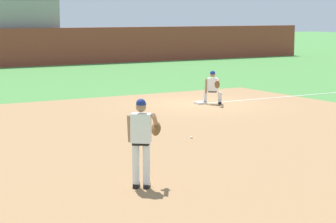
% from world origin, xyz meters
% --- Properties ---
extents(ground_plane, '(160.00, 160.00, 0.00)m').
position_xyz_m(ground_plane, '(0.00, 0.00, 0.00)').
color(ground_plane, '#47843D').
extents(infield_dirt_patch, '(18.00, 18.00, 0.01)m').
position_xyz_m(infield_dirt_patch, '(-4.03, -5.03, 0.00)').
color(infield_dirt_patch, '#9E754C').
rests_on(infield_dirt_patch, ground).
extents(first_base_bag, '(0.38, 0.38, 0.09)m').
position_xyz_m(first_base_bag, '(0.00, 0.00, 0.04)').
color(first_base_bag, white).
rests_on(first_base_bag, ground).
extents(baseball, '(0.07, 0.07, 0.07)m').
position_xyz_m(baseball, '(-4.25, -6.01, 0.04)').
color(baseball, white).
rests_on(baseball, ground).
extents(pitcher, '(0.85, 0.54, 1.86)m').
position_xyz_m(pitcher, '(-8.02, -10.04, 1.06)').
color(pitcher, black).
rests_on(pitcher, ground).
extents(first_baseman, '(0.71, 1.09, 1.34)m').
position_xyz_m(first_baseman, '(0.40, -0.29, 0.73)').
color(first_baseman, black).
rests_on(first_baseman, ground).
extents(outfield_wall, '(48.00, 0.50, 2.60)m').
position_xyz_m(outfield_wall, '(0.00, 22.00, 1.30)').
color(outfield_wall, brown).
rests_on(outfield_wall, ground).
extents(stadium_seating_block, '(5.97, 4.20, 4.90)m').
position_xyz_m(stadium_seating_block, '(0.00, 24.90, 2.48)').
color(stadium_seating_block, gray).
rests_on(stadium_seating_block, ground).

